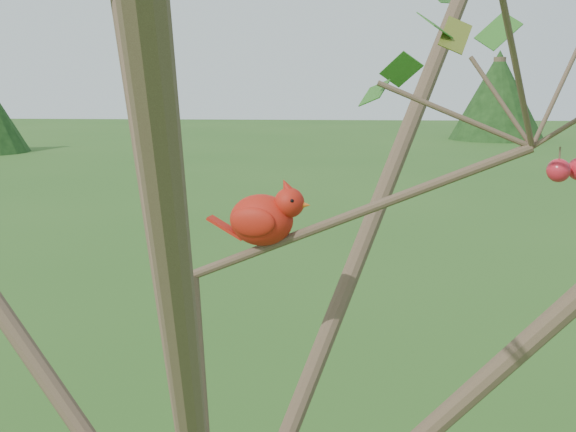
% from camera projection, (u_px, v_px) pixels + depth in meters
% --- Properties ---
extents(crabapple_tree, '(2.35, 2.05, 2.95)m').
position_uv_depth(crabapple_tree, '(216.00, 197.00, 1.19)').
color(crabapple_tree, '#443225').
rests_on(crabapple_tree, ground).
extents(cardinal, '(0.20, 0.11, 0.14)m').
position_uv_depth(cardinal, '(265.00, 217.00, 1.30)').
color(cardinal, red).
rests_on(cardinal, ground).
extents(distant_trees, '(43.35, 10.42, 3.37)m').
position_uv_depth(distant_trees, '(294.00, 104.00, 24.54)').
color(distant_trees, '#443225').
rests_on(distant_trees, ground).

